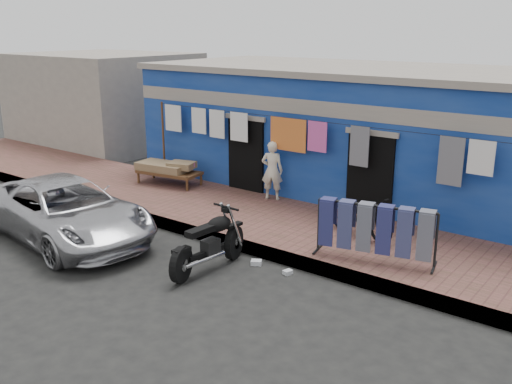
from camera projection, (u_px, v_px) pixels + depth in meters
name	position (u px, v px, depth m)	size (l,w,h in m)	color
ground	(189.00, 278.00, 10.30)	(80.00, 80.00, 0.00)	black
sidewalk	(283.00, 226.00, 12.56)	(28.00, 3.00, 0.25)	brown
curb	(242.00, 246.00, 11.45)	(28.00, 0.10, 0.25)	gray
building	(369.00, 131.00, 15.17)	(12.20, 5.20, 3.36)	navy
neighbor_left	(105.00, 99.00, 21.56)	(6.00, 5.00, 3.40)	#9E9384
clothesline	(296.00, 139.00, 13.35)	(10.06, 0.06, 2.10)	brown
car	(66.00, 209.00, 12.01)	(2.12, 4.66, 1.31)	#B6B5BA
seated_person	(272.00, 170.00, 13.92)	(0.53, 0.35, 1.46)	beige
bicycle	(361.00, 212.00, 11.50)	(0.57, 1.61, 1.04)	black
motorcycle	(208.00, 241.00, 10.49)	(0.70, 1.77, 1.13)	black
charpoy	(169.00, 173.00, 15.38)	(1.93, 1.13, 0.61)	brown
jeans_rack	(375.00, 231.00, 10.35)	(2.31, 0.95, 1.09)	black
litter_a	(256.00, 262.00, 10.85)	(0.20, 0.16, 0.09)	silver
litter_b	(288.00, 272.00, 10.43)	(0.16, 0.12, 0.08)	silver
litter_c	(206.00, 250.00, 11.48)	(0.19, 0.15, 0.07)	silver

